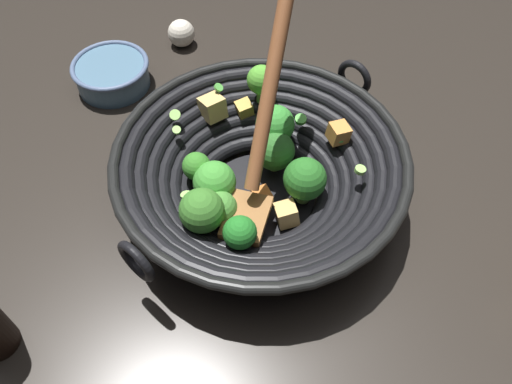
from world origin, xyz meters
The scene contains 4 objects.
ground_plane centered at (0.00, 0.00, 0.00)m, with size 4.00×4.00×0.00m, color #28231E.
wok centered at (0.00, 0.00, 0.06)m, with size 0.40×0.37×0.27m.
prep_bowl centered at (0.10, -0.31, 0.02)m, with size 0.12×0.12×0.04m.
garlic_bulb centered at (-0.04, -0.36, 0.02)m, with size 0.05×0.05×0.05m, color silver.
Camera 1 is at (0.20, 0.36, 0.56)m, focal length 36.33 mm.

